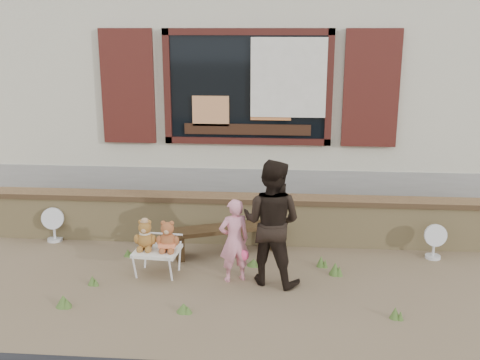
# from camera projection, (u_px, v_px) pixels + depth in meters

# --- Properties ---
(ground) EXTENTS (80.00, 80.00, 0.00)m
(ground) POSITION_uv_depth(u_px,v_px,m) (236.00, 271.00, 6.93)
(ground) COLOR brown
(ground) RESTS_ON ground
(shopfront) EXTENTS (8.04, 5.13, 4.00)m
(shopfront) POSITION_uv_depth(u_px,v_px,m) (257.00, 77.00, 10.73)
(shopfront) COLOR #A19B82
(shopfront) RESTS_ON ground
(brick_wall) EXTENTS (7.10, 0.36, 0.67)m
(brick_wall) POSITION_uv_depth(u_px,v_px,m) (242.00, 218.00, 7.81)
(brick_wall) COLOR tan
(brick_wall) RESTS_ON ground
(bench) EXTENTS (1.47, 0.82, 0.37)m
(bench) POSITION_uv_depth(u_px,v_px,m) (227.00, 234.00, 7.41)
(bench) COLOR #322211
(bench) RESTS_ON ground
(folding_chair) EXTENTS (0.56, 0.50, 0.32)m
(folding_chair) POSITION_uv_depth(u_px,v_px,m) (157.00, 252.00, 6.77)
(folding_chair) COLOR silver
(folding_chair) RESTS_ON ground
(teddy_bear_left) EXTENTS (0.29, 0.26, 0.38)m
(teddy_bear_left) POSITION_uv_depth(u_px,v_px,m) (145.00, 234.00, 6.73)
(teddy_bear_left) COLOR brown
(teddy_bear_left) RESTS_ON folding_chair
(teddy_bear_right) EXTENTS (0.30, 0.26, 0.38)m
(teddy_bear_right) POSITION_uv_depth(u_px,v_px,m) (168.00, 235.00, 6.69)
(teddy_bear_right) COLOR brown
(teddy_bear_right) RESTS_ON folding_chair
(child) EXTENTS (0.43, 0.37, 1.01)m
(child) POSITION_uv_depth(u_px,v_px,m) (234.00, 240.00, 6.55)
(child) COLOR pink
(child) RESTS_ON ground
(adult) EXTENTS (0.86, 0.77, 1.48)m
(adult) POSITION_uv_depth(u_px,v_px,m) (272.00, 222.00, 6.44)
(adult) COLOR black
(adult) RESTS_ON ground
(fan_left) EXTENTS (0.32, 0.21, 0.50)m
(fan_left) POSITION_uv_depth(u_px,v_px,m) (54.00, 224.00, 7.85)
(fan_left) COLOR silver
(fan_left) RESTS_ON ground
(fan_right) EXTENTS (0.29, 0.20, 0.47)m
(fan_right) POSITION_uv_depth(u_px,v_px,m) (434.00, 241.00, 7.25)
(fan_right) COLOR silver
(fan_right) RESTS_ON ground
(grass_tufts) EXTENTS (3.65, 1.56, 0.16)m
(grass_tufts) POSITION_uv_depth(u_px,v_px,m) (222.00, 281.00, 6.52)
(grass_tufts) COLOR #456327
(grass_tufts) RESTS_ON ground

